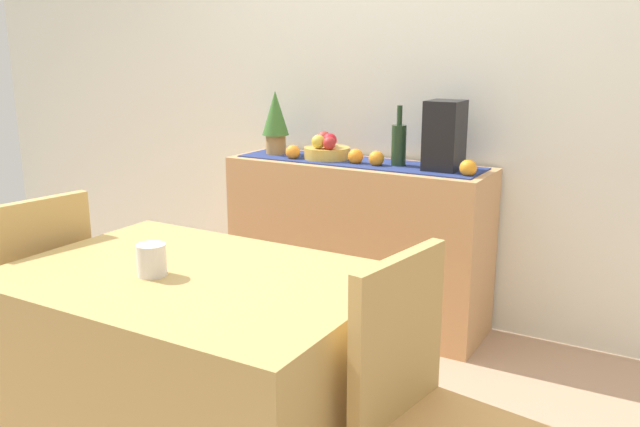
% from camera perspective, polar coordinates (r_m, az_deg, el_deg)
% --- Properties ---
extents(ground_plane, '(6.40, 6.40, 0.02)m').
position_cam_1_polar(ground_plane, '(2.84, -2.25, -16.17)').
color(ground_plane, tan).
rests_on(ground_plane, ground).
extents(room_wall_rear, '(6.40, 0.06, 2.70)m').
position_cam_1_polar(room_wall_rear, '(3.51, 8.17, 12.81)').
color(room_wall_rear, silver).
rests_on(room_wall_rear, ground).
extents(sideboard_console, '(1.36, 0.42, 0.85)m').
position_cam_1_polar(sideboard_console, '(3.49, 3.14, -2.50)').
color(sideboard_console, tan).
rests_on(sideboard_console, ground).
extents(table_runner, '(1.28, 0.32, 0.01)m').
position_cam_1_polar(table_runner, '(3.40, 3.24, 4.43)').
color(table_runner, navy).
rests_on(table_runner, sideboard_console).
extents(fruit_bowl, '(0.24, 0.24, 0.06)m').
position_cam_1_polar(fruit_bowl, '(3.47, 0.60, 5.21)').
color(fruit_bowl, gold).
rests_on(fruit_bowl, table_runner).
extents(apple_center, '(0.08, 0.08, 0.08)m').
position_cam_1_polar(apple_center, '(3.53, 0.35, 6.47)').
color(apple_center, '#A8342D').
rests_on(apple_center, fruit_bowl).
extents(apple_rear, '(0.07, 0.07, 0.07)m').
position_cam_1_polar(apple_rear, '(3.42, -0.14, 6.17)').
color(apple_rear, gold).
rests_on(apple_rear, fruit_bowl).
extents(apple_front, '(0.07, 0.07, 0.07)m').
position_cam_1_polar(apple_front, '(3.46, 0.84, 6.29)').
color(apple_front, red).
rests_on(apple_front, fruit_bowl).
extents(apple_right, '(0.07, 0.07, 0.07)m').
position_cam_1_polar(apple_right, '(3.39, 0.80, 6.05)').
color(apple_right, '#AE2728').
rests_on(apple_right, fruit_bowl).
extents(wine_bottle, '(0.07, 0.07, 0.30)m').
position_cam_1_polar(wine_bottle, '(3.28, 6.76, 5.91)').
color(wine_bottle, '#1F351D').
rests_on(wine_bottle, sideboard_console).
extents(coffee_maker, '(0.16, 0.18, 0.33)m').
position_cam_1_polar(coffee_maker, '(3.19, 10.61, 6.54)').
color(coffee_maker, black).
rests_on(coffee_maker, sideboard_console).
extents(potted_plant, '(0.14, 0.14, 0.34)m').
position_cam_1_polar(potted_plant, '(3.62, -3.84, 8.04)').
color(potted_plant, '#A67A43').
rests_on(potted_plant, sideboard_console).
extents(orange_loose_end, '(0.08, 0.08, 0.08)m').
position_cam_1_polar(orange_loose_end, '(3.29, 4.85, 4.70)').
color(orange_loose_end, orange).
rests_on(orange_loose_end, sideboard_console).
extents(orange_loose_near_bowl, '(0.08, 0.08, 0.08)m').
position_cam_1_polar(orange_loose_near_bowl, '(3.48, -2.34, 5.27)').
color(orange_loose_near_bowl, orange).
rests_on(orange_loose_near_bowl, sideboard_console).
extents(orange_loose_far, '(0.08, 0.08, 0.08)m').
position_cam_1_polar(orange_loose_far, '(3.34, 3.06, 4.89)').
color(orange_loose_far, orange).
rests_on(orange_loose_far, sideboard_console).
extents(orange_loose_mid, '(0.08, 0.08, 0.08)m').
position_cam_1_polar(orange_loose_mid, '(3.09, 12.56, 3.83)').
color(orange_loose_mid, orange).
rests_on(orange_loose_mid, sideboard_console).
extents(dining_table, '(1.17, 0.81, 0.74)m').
position_cam_1_polar(dining_table, '(2.26, -10.50, -13.96)').
color(dining_table, tan).
rests_on(dining_table, ground).
extents(coffee_cup, '(0.09, 0.09, 0.10)m').
position_cam_1_polar(coffee_cup, '(2.10, -14.22, -3.87)').
color(coffee_cup, silver).
rests_on(coffee_cup, dining_table).
extents(chair_near_window, '(0.46, 0.46, 0.90)m').
position_cam_1_polar(chair_near_window, '(2.88, -23.63, -10.84)').
color(chair_near_window, tan).
rests_on(chair_near_window, ground).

